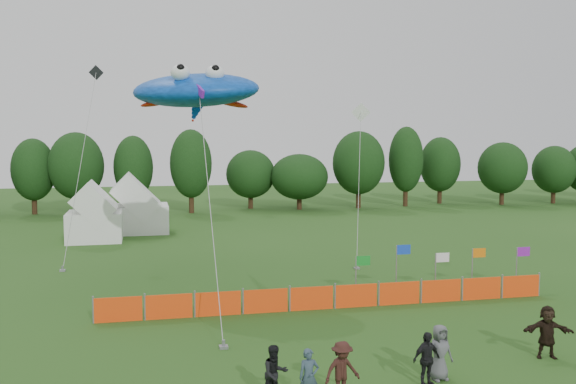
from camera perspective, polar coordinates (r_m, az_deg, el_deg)
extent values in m
plane|color=#234C16|center=(20.83, 3.82, -15.83)|extent=(160.00, 160.00, 0.00)
cylinder|color=#382314|center=(65.93, -21.61, -0.82)|extent=(0.50, 0.50, 2.38)
ellipsoid|color=black|center=(65.71, -21.70, 1.87)|extent=(4.09, 4.09, 5.35)
cylinder|color=#382314|center=(64.61, -18.24, -0.75)|extent=(0.50, 0.50, 2.57)
ellipsoid|color=black|center=(64.38, -18.32, 2.22)|extent=(5.20, 5.20, 5.79)
cylinder|color=#382314|center=(64.27, -13.53, -0.72)|extent=(0.50, 0.50, 2.46)
ellipsoid|color=black|center=(64.04, -13.58, 2.15)|extent=(3.78, 3.78, 5.55)
cylinder|color=#382314|center=(63.03, -8.58, -0.65)|extent=(0.50, 0.50, 2.66)
ellipsoid|color=black|center=(62.79, -8.62, 2.51)|extent=(4.05, 4.05, 5.99)
cylinder|color=#382314|center=(66.39, -3.34, -0.62)|extent=(0.50, 0.50, 1.98)
ellipsoid|color=black|center=(66.19, -3.36, 1.61)|extent=(5.06, 5.06, 4.46)
cylinder|color=#382314|center=(65.43, 1.01, -0.75)|extent=(0.50, 0.50, 1.86)
ellipsoid|color=black|center=(65.24, 1.02, 1.37)|extent=(5.86, 5.86, 4.18)
cylinder|color=#382314|center=(67.00, 6.28, -0.32)|extent=(0.50, 0.50, 2.62)
ellipsoid|color=black|center=(66.78, 6.30, 2.60)|extent=(5.41, 5.41, 5.89)
cylinder|color=#382314|center=(69.55, 10.40, -0.11)|extent=(0.50, 0.50, 2.78)
ellipsoid|color=black|center=(69.33, 10.44, 2.88)|extent=(3.67, 3.67, 6.26)
cylinder|color=#382314|center=(73.31, 13.32, -0.05)|extent=(0.50, 0.50, 2.42)
ellipsoid|color=black|center=(73.12, 13.37, 2.41)|extent=(4.46, 4.46, 5.44)
cylinder|color=#382314|center=(73.82, 18.47, -0.21)|extent=(0.50, 0.50, 2.24)
ellipsoid|color=black|center=(73.63, 18.53, 2.05)|extent=(5.26, 5.26, 5.03)
cylinder|color=#382314|center=(77.35, 22.51, -0.16)|extent=(0.50, 0.50, 2.10)
ellipsoid|color=black|center=(77.18, 22.58, 1.87)|extent=(4.74, 4.74, 4.73)
cube|color=white|center=(47.71, -16.79, -2.94)|extent=(3.77, 3.77, 2.08)
cube|color=white|center=(51.03, -13.33, -2.33)|extent=(4.85, 3.88, 2.13)
cube|color=#F7420D|center=(26.89, -14.88, -10.07)|extent=(1.90, 0.06, 1.00)
cube|color=#F7420D|center=(26.88, -10.55, -9.99)|extent=(1.90, 0.06, 1.00)
cube|color=#F7420D|center=(27.03, -6.24, -9.85)|extent=(1.90, 0.06, 1.00)
cube|color=#F7420D|center=(27.32, -2.01, -9.66)|extent=(1.90, 0.06, 1.00)
cube|color=#F7420D|center=(27.75, 2.10, -9.43)|extent=(1.90, 0.06, 1.00)
cube|color=#F7420D|center=(28.32, 6.06, -9.16)|extent=(1.90, 0.06, 1.00)
cube|color=#F7420D|center=(29.02, 9.85, -8.86)|extent=(1.90, 0.06, 1.00)
cube|color=#F7420D|center=(29.83, 13.43, -8.55)|extent=(1.90, 0.06, 1.00)
cube|color=#F7420D|center=(30.75, 16.81, -8.22)|extent=(1.90, 0.06, 1.00)
cube|color=#F7420D|center=(31.77, 19.98, -7.88)|extent=(1.90, 0.06, 1.00)
cylinder|color=gray|center=(30.26, 6.05, -7.42)|extent=(0.06, 0.06, 1.85)
cube|color=#148C26|center=(30.23, 6.69, -6.09)|extent=(0.70, 0.02, 0.45)
cylinder|color=gray|center=(30.89, 9.60, -6.78)|extent=(0.06, 0.06, 2.30)
cube|color=blue|center=(30.86, 10.23, -5.06)|extent=(0.70, 0.02, 0.45)
cylinder|color=gray|center=(31.73, 12.97, -6.95)|extent=(0.06, 0.06, 1.84)
cube|color=white|center=(31.75, 13.57, -5.68)|extent=(0.70, 0.02, 0.45)
cylinder|color=gray|center=(32.74, 16.05, -6.55)|extent=(0.06, 0.06, 1.96)
cube|color=orange|center=(32.77, 16.62, -5.21)|extent=(0.70, 0.02, 0.45)
cylinder|color=gray|center=(33.19, 19.64, -6.40)|extent=(0.06, 0.06, 2.05)
cube|color=purple|center=(33.23, 20.19, -5.00)|extent=(0.70, 0.02, 0.45)
imported|color=#314453|center=(18.36, 1.87, -16.11)|extent=(0.59, 0.40, 1.57)
imported|color=black|center=(18.50, -1.16, -15.86)|extent=(0.92, 0.79, 1.62)
imported|color=#351915|center=(18.68, 4.82, -15.56)|extent=(1.20, 0.84, 1.69)
imported|color=black|center=(20.01, 12.21, -14.31)|extent=(1.03, 0.63, 1.64)
imported|color=#55555A|center=(20.57, 13.33, -13.70)|extent=(0.90, 0.66, 1.70)
imported|color=black|center=(23.53, 22.05, -11.46)|extent=(1.72, 1.00, 1.77)
ellipsoid|color=blue|center=(32.29, -8.24, 8.95)|extent=(8.08, 7.54, 2.26)
sphere|color=white|center=(30.90, -9.56, 10.42)|extent=(0.91, 0.91, 0.91)
sphere|color=white|center=(31.04, -6.52, 10.43)|extent=(0.91, 0.91, 0.91)
ellipsoid|color=red|center=(32.38, -11.33, 7.84)|extent=(1.90, 0.83, 0.30)
ellipsoid|color=red|center=(32.66, -5.20, 7.89)|extent=(1.90, 0.83, 0.30)
cube|color=purple|center=(29.81, -7.84, 8.88)|extent=(0.37, 0.96, 0.70)
cylinder|color=#A5A5A5|center=(26.16, -6.97, -1.02)|extent=(0.05, 8.18, 9.40)
cube|color=gray|center=(23.15, -5.75, -13.55)|extent=(0.30, 0.30, 0.10)
cube|color=white|center=(43.67, 6.49, 7.05)|extent=(1.28, 0.36, 1.28)
cylinder|color=#A5A5A5|center=(39.72, 6.32, 0.75)|extent=(2.84, 7.56, 9.05)
cube|color=gray|center=(36.35, 6.12, -6.74)|extent=(0.30, 0.30, 0.10)
cube|color=black|center=(43.11, -16.69, 10.14)|extent=(0.94, 0.27, 0.94)
cylinder|color=#A5A5A5|center=(39.93, -17.96, 2.31)|extent=(1.69, 6.21, 11.47)
cube|color=gray|center=(37.63, -19.41, -6.60)|extent=(0.30, 0.30, 0.10)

